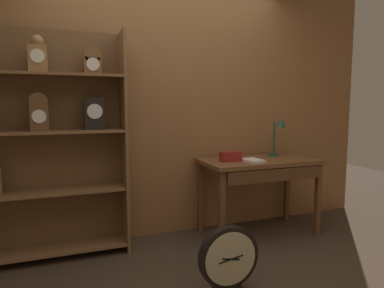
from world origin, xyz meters
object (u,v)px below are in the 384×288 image
at_px(workbench, 260,169).
at_px(desk_lamp, 279,131).
at_px(toolbox_small, 231,156).
at_px(bookshelf, 38,141).
at_px(open_repair_manual, 252,160).
at_px(round_clock_large, 229,259).

relative_size(workbench, desk_lamp, 2.80).
bearing_deg(toolbox_small, bookshelf, 174.59).
relative_size(workbench, open_repair_manual, 5.41).
bearing_deg(bookshelf, open_repair_manual, -7.64).
bearing_deg(workbench, round_clock_large, -131.92).
xyz_separation_m(toolbox_small, open_repair_manual, (0.19, -0.09, -0.04)).
relative_size(bookshelf, desk_lamp, 4.67).
bearing_deg(toolbox_small, workbench, -1.54).
relative_size(toolbox_small, round_clock_large, 0.43).
bearing_deg(round_clock_large, toolbox_small, 62.42).
xyz_separation_m(workbench, desk_lamp, (0.32, 0.14, 0.38)).
bearing_deg(open_repair_manual, toolbox_small, 147.33).
bearing_deg(desk_lamp, open_repair_manual, -153.86).
xyz_separation_m(toolbox_small, round_clock_large, (-0.48, -0.92, -0.58)).
bearing_deg(desk_lamp, toolbox_small, -168.52).
bearing_deg(round_clock_large, open_repair_manual, 50.81).
relative_size(desk_lamp, open_repair_manual, 1.93).
xyz_separation_m(bookshelf, desk_lamp, (2.40, -0.03, 0.03)).
height_order(bookshelf, toolbox_small, bookshelf).
distance_m(workbench, open_repair_manual, 0.20).
xyz_separation_m(desk_lamp, toolbox_small, (-0.65, -0.13, -0.23)).
xyz_separation_m(bookshelf, workbench, (2.08, -0.17, -0.35)).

